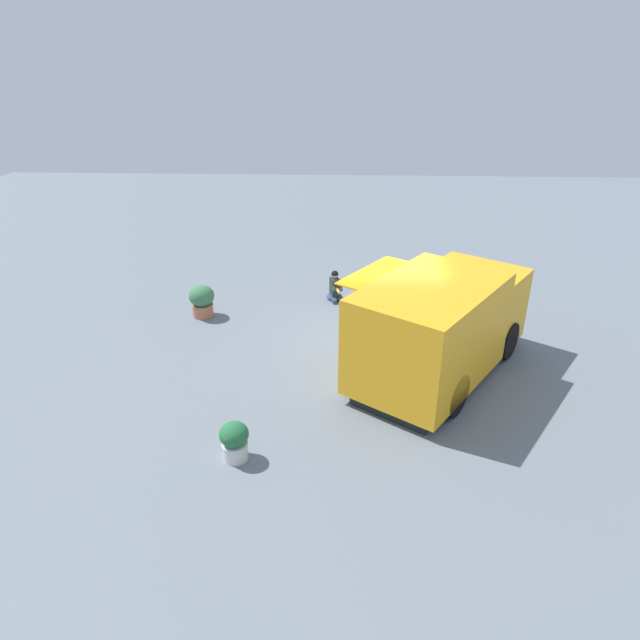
% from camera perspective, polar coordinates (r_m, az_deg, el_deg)
% --- Properties ---
extents(ground_plane, '(40.00, 40.00, 0.00)m').
position_cam_1_polar(ground_plane, '(13.54, 5.92, -2.66)').
color(ground_plane, slate).
extents(food_truck, '(4.55, 5.12, 2.28)m').
position_cam_1_polar(food_truck, '(12.16, 12.28, -0.81)').
color(food_truck, '#F9A81B').
rests_on(food_truck, ground_plane).
extents(person_customer, '(0.58, 0.80, 0.85)m').
position_cam_1_polar(person_customer, '(15.84, 1.54, 3.19)').
color(person_customer, navy).
rests_on(person_customer, ground_plane).
extents(planter_flowering_near, '(0.67, 0.67, 0.87)m').
position_cam_1_polar(planter_flowering_near, '(15.10, -11.96, 2.01)').
color(planter_flowering_near, '#B06A4A').
rests_on(planter_flowering_near, ground_plane).
extents(planter_flowering_far, '(0.51, 0.51, 0.73)m').
position_cam_1_polar(planter_flowering_far, '(9.95, -8.73, -12.04)').
color(planter_flowering_far, silver).
rests_on(planter_flowering_far, ground_plane).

